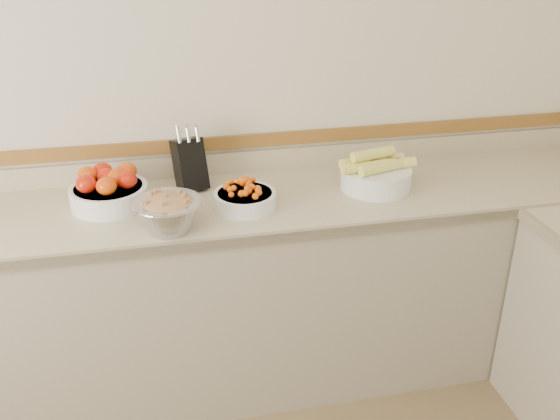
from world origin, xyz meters
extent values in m
plane|color=beige|center=(0.00, 2.00, 1.30)|extent=(4.00, 0.00, 4.00)
cube|color=#C1B28C|center=(0.00, 1.68, 0.88)|extent=(4.00, 0.65, 0.04)
cube|color=#9D937E|center=(0.00, 1.68, 0.43)|extent=(4.00, 0.63, 0.86)
cube|color=gray|center=(0.00, 1.36, 0.88)|extent=(4.00, 0.02, 0.04)
cube|color=#C1B28C|center=(0.00, 1.99, 0.95)|extent=(4.00, 0.02, 0.10)
cube|color=brown|center=(0.00, 1.99, 1.05)|extent=(4.00, 0.02, 0.06)
cube|color=black|center=(0.06, 1.85, 1.01)|extent=(0.16, 0.18, 0.24)
cylinder|color=silver|center=(0.02, 1.82, 1.15)|extent=(0.02, 0.03, 0.06)
cylinder|color=silver|center=(0.06, 1.82, 1.15)|extent=(0.02, 0.03, 0.06)
cylinder|color=silver|center=(0.10, 1.82, 1.15)|extent=(0.02, 0.03, 0.06)
cylinder|color=silver|center=(0.02, 1.85, 1.15)|extent=(0.02, 0.03, 0.06)
cylinder|color=silver|center=(0.06, 1.85, 1.15)|extent=(0.02, 0.03, 0.06)
cylinder|color=silver|center=(0.10, 1.85, 1.15)|extent=(0.02, 0.03, 0.06)
cylinder|color=silver|center=(0.02, 1.87, 1.15)|extent=(0.02, 0.03, 0.06)
cylinder|color=silver|center=(0.06, 1.87, 1.15)|extent=(0.02, 0.03, 0.06)
cylinder|color=silver|center=(0.10, 1.87, 1.15)|extent=(0.02, 0.03, 0.06)
cylinder|color=white|center=(-0.28, 1.75, 0.94)|extent=(0.32, 0.32, 0.08)
torus|color=white|center=(-0.28, 1.75, 0.98)|extent=(0.32, 0.32, 0.01)
cylinder|color=white|center=(-0.28, 1.75, 0.98)|extent=(0.28, 0.28, 0.01)
ellipsoid|color=red|center=(-0.36, 1.70, 1.02)|extent=(0.08, 0.08, 0.07)
ellipsoid|color=#EB4808|center=(-0.28, 1.67, 1.02)|extent=(0.08, 0.08, 0.07)
ellipsoid|color=red|center=(-0.20, 1.71, 1.02)|extent=(0.08, 0.08, 0.07)
ellipsoid|color=#EB4808|center=(-0.36, 1.80, 1.02)|extent=(0.08, 0.08, 0.07)
ellipsoid|color=red|center=(-0.28, 1.76, 1.02)|extent=(0.08, 0.08, 0.07)
ellipsoid|color=#EB4808|center=(-0.20, 1.81, 1.02)|extent=(0.08, 0.08, 0.07)
ellipsoid|color=red|center=(-0.30, 1.83, 1.02)|extent=(0.08, 0.08, 0.07)
ellipsoid|color=#EB4808|center=(-0.25, 1.74, 1.02)|extent=(0.08, 0.08, 0.07)
cylinder|color=white|center=(0.26, 1.61, 0.93)|extent=(0.26, 0.26, 0.07)
torus|color=white|center=(0.26, 1.61, 0.96)|extent=(0.26, 0.26, 0.01)
cylinder|color=white|center=(0.26, 1.61, 0.96)|extent=(0.22, 0.22, 0.01)
sphere|color=#F45A08|center=(0.28, 1.62, 1.01)|extent=(0.03, 0.03, 0.03)
sphere|color=#F45A08|center=(0.24, 1.60, 1.01)|extent=(0.03, 0.03, 0.03)
sphere|color=#F45A08|center=(0.33, 1.64, 0.99)|extent=(0.03, 0.03, 0.03)
sphere|color=#F45A08|center=(0.27, 1.62, 1.02)|extent=(0.03, 0.03, 0.03)
sphere|color=#F45A08|center=(0.25, 1.54, 0.99)|extent=(0.03, 0.03, 0.03)
sphere|color=#F45A08|center=(0.25, 1.59, 1.02)|extent=(0.03, 0.03, 0.03)
sphere|color=#F45A08|center=(0.23, 1.62, 1.01)|extent=(0.03, 0.03, 0.03)
sphere|color=#F45A08|center=(0.25, 1.59, 1.01)|extent=(0.03, 0.03, 0.03)
sphere|color=#F45A08|center=(0.26, 1.61, 1.01)|extent=(0.03, 0.03, 0.03)
sphere|color=#F45A08|center=(0.24, 1.64, 1.01)|extent=(0.03, 0.03, 0.03)
sphere|color=#F45A08|center=(0.27, 1.60, 1.02)|extent=(0.03, 0.03, 0.03)
sphere|color=#F45A08|center=(0.17, 1.60, 0.98)|extent=(0.03, 0.03, 0.03)
sphere|color=#F45A08|center=(0.25, 1.61, 1.02)|extent=(0.03, 0.03, 0.03)
sphere|color=#F45A08|center=(0.28, 1.65, 1.00)|extent=(0.03, 0.03, 0.03)
sphere|color=#F45A08|center=(0.34, 1.63, 0.99)|extent=(0.03, 0.03, 0.03)
sphere|color=#F45A08|center=(0.29, 1.66, 1.00)|extent=(0.03, 0.03, 0.03)
sphere|color=#F45A08|center=(0.28, 1.69, 0.99)|extent=(0.03, 0.03, 0.03)
sphere|color=#F45A08|center=(0.26, 1.61, 1.01)|extent=(0.03, 0.03, 0.03)
sphere|color=#F45A08|center=(0.33, 1.65, 0.99)|extent=(0.03, 0.03, 0.03)
sphere|color=#F45A08|center=(0.28, 1.62, 1.01)|extent=(0.03, 0.03, 0.03)
sphere|color=#F45A08|center=(0.25, 1.60, 1.01)|extent=(0.03, 0.03, 0.03)
sphere|color=#F45A08|center=(0.21, 1.58, 1.00)|extent=(0.03, 0.03, 0.03)
sphere|color=#F45A08|center=(0.29, 1.59, 1.01)|extent=(0.03, 0.03, 0.03)
sphere|color=#F45A08|center=(0.26, 1.60, 1.01)|extent=(0.03, 0.03, 0.03)
sphere|color=#F45A08|center=(0.28, 1.57, 1.01)|extent=(0.03, 0.03, 0.03)
sphere|color=#F45A08|center=(0.26, 1.64, 1.00)|extent=(0.03, 0.03, 0.03)
sphere|color=#F45A08|center=(0.21, 1.59, 1.00)|extent=(0.03, 0.03, 0.03)
sphere|color=#F45A08|center=(0.24, 1.52, 0.98)|extent=(0.03, 0.03, 0.03)
sphere|color=#F45A08|center=(0.26, 1.62, 1.02)|extent=(0.03, 0.03, 0.03)
sphere|color=#F45A08|center=(0.18, 1.59, 0.99)|extent=(0.03, 0.03, 0.03)
sphere|color=#F45A08|center=(0.23, 1.57, 1.01)|extent=(0.03, 0.03, 0.03)
sphere|color=#F45A08|center=(0.24, 1.60, 1.02)|extent=(0.03, 0.03, 0.03)
sphere|color=#F45A08|center=(0.30, 1.66, 0.99)|extent=(0.03, 0.03, 0.03)
cylinder|color=white|center=(0.85, 1.68, 0.95)|extent=(0.31, 0.31, 0.09)
torus|color=white|center=(0.85, 1.68, 0.99)|extent=(0.31, 0.31, 0.01)
cylinder|color=#F9EE67|center=(0.78, 1.66, 1.01)|extent=(0.21, 0.08, 0.05)
cylinder|color=#F9EE67|center=(0.85, 1.64, 1.01)|extent=(0.21, 0.10, 0.05)
cylinder|color=#F9EE67|center=(0.92, 1.67, 1.01)|extent=(0.21, 0.05, 0.05)
cylinder|color=#F9EE67|center=(0.79, 1.72, 1.01)|extent=(0.21, 0.09, 0.05)
cylinder|color=#F9EE67|center=(0.89, 1.73, 1.01)|extent=(0.21, 0.06, 0.05)
cylinder|color=#F9EE67|center=(0.83, 1.68, 1.06)|extent=(0.21, 0.10, 0.05)
cylinder|color=#B2B2BA|center=(-0.06, 1.47, 0.96)|extent=(0.26, 0.26, 0.12)
torus|color=#B2B2BA|center=(-0.06, 1.47, 1.02)|extent=(0.26, 0.26, 0.01)
ellipsoid|color=red|center=(-0.06, 1.47, 1.01)|extent=(0.22, 0.22, 0.07)
cube|color=red|center=(-0.12, 1.51, 1.04)|extent=(0.02, 0.02, 0.02)
cube|color=#94CE64|center=(-0.14, 1.44, 1.03)|extent=(0.02, 0.02, 0.02)
cube|color=red|center=(-0.13, 1.45, 1.03)|extent=(0.02, 0.02, 0.02)
cube|color=#94CE64|center=(-0.01, 1.50, 1.04)|extent=(0.02, 0.02, 0.02)
cube|color=red|center=(-0.06, 1.47, 1.04)|extent=(0.02, 0.02, 0.02)
cube|color=#94CE64|center=(-0.03, 1.46, 1.03)|extent=(0.02, 0.02, 0.02)
cube|color=red|center=(-0.07, 1.47, 1.03)|extent=(0.03, 0.03, 0.02)
cube|color=#94CE64|center=(-0.06, 1.47, 1.04)|extent=(0.02, 0.02, 0.02)
cube|color=red|center=(0.00, 1.47, 1.03)|extent=(0.02, 0.02, 0.02)
cube|color=#94CE64|center=(0.01, 1.48, 1.04)|extent=(0.02, 0.02, 0.02)
cube|color=red|center=(0.01, 1.43, 1.03)|extent=(0.03, 0.03, 0.02)
cube|color=#94CE64|center=(-0.07, 1.41, 1.04)|extent=(0.02, 0.02, 0.02)
cube|color=red|center=(-0.05, 1.47, 1.03)|extent=(0.02, 0.02, 0.02)
cube|color=#94CE64|center=(-0.09, 1.54, 1.04)|extent=(0.02, 0.02, 0.02)
camera|label=1|loc=(-0.09, -0.68, 2.01)|focal=40.00mm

